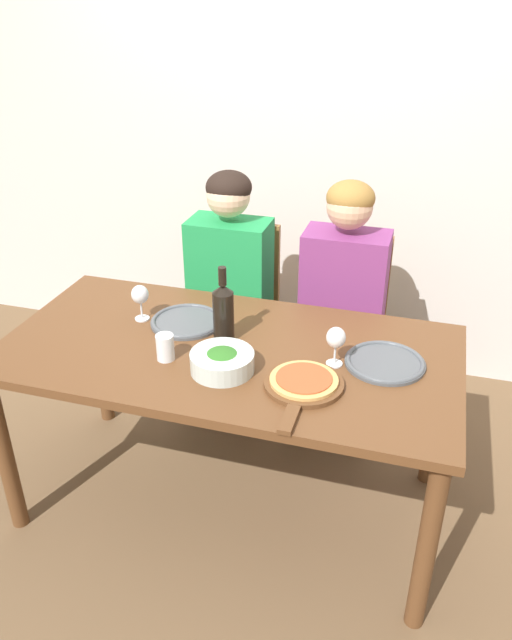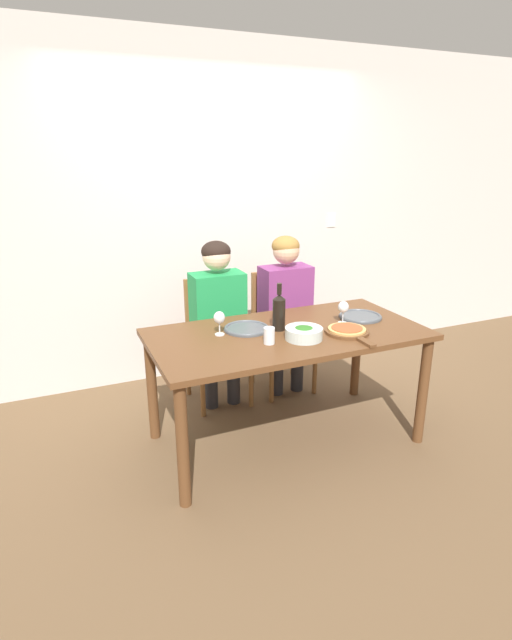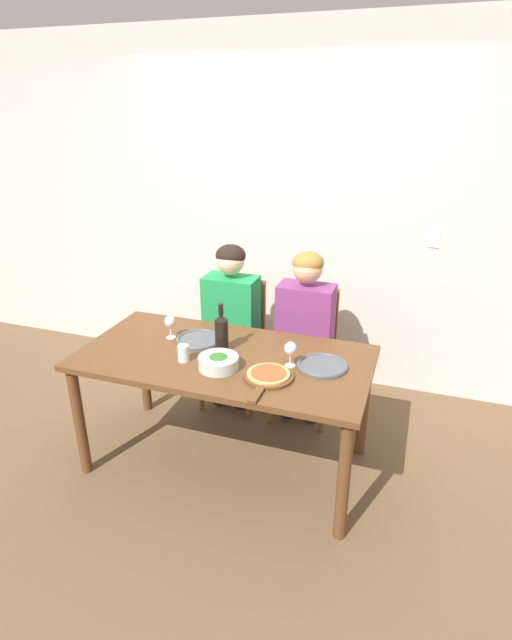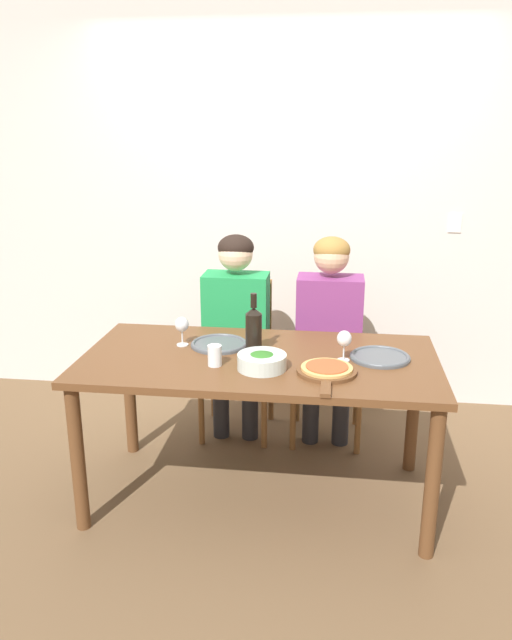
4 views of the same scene
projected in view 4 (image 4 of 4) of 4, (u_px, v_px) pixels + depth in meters
ground_plane at (259, 495)px, 3.26m from camera, size 40.00×40.00×0.00m
back_wall at (285, 204)px, 4.12m from camera, size 10.00×0.06×2.70m
dining_table at (259, 375)px, 3.05m from camera, size 1.72×0.87×0.77m
chair_left at (239, 350)px, 3.87m from camera, size 0.42×0.42×0.94m
chair_right at (328, 354)px, 3.80m from camera, size 0.42×0.42×0.94m
person_woman at (236, 318)px, 3.69m from camera, size 0.47×0.51×1.25m
person_man at (329, 321)px, 3.62m from camera, size 0.47×0.51×1.25m
wine_bottle at (254, 329)px, 3.05m from camera, size 0.08×0.08×0.30m
broccoli_bowl at (262, 361)px, 2.87m from camera, size 0.23×0.23×0.08m
dinner_plate_left at (219, 344)px, 3.18m from camera, size 0.29×0.29×0.02m
dinner_plate_right at (380, 357)px, 3.00m from camera, size 0.29×0.29×0.02m
pizza_on_board at (327, 371)px, 2.82m from camera, size 0.27×0.41×0.04m
wine_glass_left at (182, 326)px, 3.16m from camera, size 0.07×0.07×0.15m
wine_glass_right at (344, 340)px, 2.95m from camera, size 0.07×0.07×0.15m
water_tumbler at (215, 356)px, 2.90m from camera, size 0.07×0.07×0.10m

